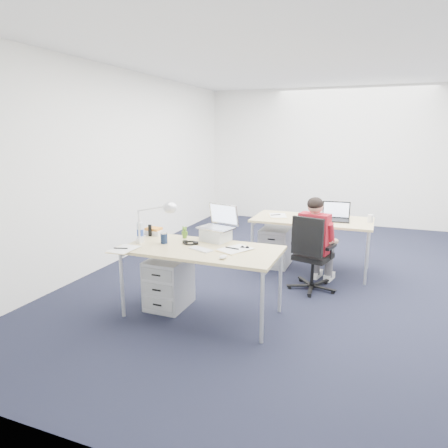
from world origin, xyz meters
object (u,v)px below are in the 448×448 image
(can_koozie, at_px, (164,238))
(headphones, at_px, (190,242))
(book_stack, at_px, (154,231))
(dark_laptop, at_px, (336,211))
(desk_far, at_px, (312,222))
(drawer_pedestal_far, at_px, (276,247))
(wireless_keyboard, at_px, (201,249))
(office_chair, at_px, (311,269))
(cordless_phone, at_px, (150,230))
(far_cup, at_px, (370,219))
(bear_figurine, at_px, (185,232))
(sunglasses, at_px, (245,248))
(water_bottle, at_px, (140,230))
(desk_near, at_px, (202,252))
(silver_laptop, at_px, (216,223))
(seated_person, at_px, (317,242))
(drawer_pedestal_near, at_px, (169,283))
(computer_mouse, at_px, (223,257))
(desk_lamp, at_px, (151,222))

(can_koozie, bearing_deg, headphones, 17.10)
(book_stack, bearing_deg, dark_laptop, 39.26)
(dark_laptop, bearing_deg, desk_far, 173.86)
(drawer_pedestal_far, relative_size, can_koozie, 4.56)
(wireless_keyboard, bearing_deg, office_chair, 72.73)
(can_koozie, distance_m, cordless_phone, 0.37)
(far_cup, bearing_deg, bear_figurine, -140.03)
(sunglasses, relative_size, dark_laptop, 0.26)
(desk_far, xyz_separation_m, dark_laptop, (0.31, -0.01, 0.18))
(office_chair, height_order, far_cup, office_chair)
(office_chair, height_order, water_bottle, water_bottle)
(desk_near, distance_m, drawer_pedestal_far, 1.95)
(book_stack, bearing_deg, silver_laptop, 1.16)
(seated_person, relative_size, bear_figurine, 8.31)
(drawer_pedestal_far, xyz_separation_m, silver_laptop, (-0.30, -1.55, 0.65))
(desk_far, height_order, dark_laptop, dark_laptop)
(desk_far, height_order, sunglasses, sunglasses)
(book_stack, height_order, far_cup, far_cup)
(drawer_pedestal_near, bearing_deg, far_cup, 42.83)
(can_koozie, bearing_deg, seated_person, 41.01)
(seated_person, relative_size, sunglasses, 12.19)
(drawer_pedestal_near, distance_m, sunglasses, 0.97)
(desk_far, relative_size, silver_laptop, 4.14)
(desk_near, distance_m, office_chair, 1.53)
(wireless_keyboard, relative_size, can_koozie, 2.15)
(drawer_pedestal_near, relative_size, silver_laptop, 1.42)
(computer_mouse, bearing_deg, desk_lamp, 179.82)
(dark_laptop, bearing_deg, sunglasses, -116.58)
(wireless_keyboard, xyz_separation_m, bear_figurine, (-0.36, 0.36, 0.06))
(book_stack, xyz_separation_m, desk_lamp, (0.19, -0.37, 0.20))
(silver_laptop, xyz_separation_m, wireless_keyboard, (-0.01, -0.38, -0.19))
(book_stack, bearing_deg, wireless_keyboard, -25.65)
(desk_far, height_order, drawer_pedestal_far, desk_far)
(drawer_pedestal_near, height_order, sunglasses, sunglasses)
(desk_far, relative_size, wireless_keyboard, 6.17)
(desk_far, distance_m, far_cup, 0.76)
(seated_person, bearing_deg, cordless_phone, -136.93)
(sunglasses, bearing_deg, wireless_keyboard, -158.92)
(desk_far, bearing_deg, dark_laptop, -2.15)
(silver_laptop, height_order, dark_laptop, silver_laptop)
(drawer_pedestal_near, relative_size, far_cup, 5.28)
(office_chair, xyz_separation_m, seated_person, (0.03, 0.16, 0.30))
(silver_laptop, height_order, bear_figurine, silver_laptop)
(silver_laptop, bearing_deg, can_koozie, -133.70)
(computer_mouse, distance_m, desk_lamp, 0.94)
(drawer_pedestal_far, relative_size, silver_laptop, 1.42)
(desk_near, height_order, can_koozie, can_koozie)
(seated_person, height_order, far_cup, seated_person)
(computer_mouse, bearing_deg, book_stack, 164.76)
(bear_figurine, height_order, sunglasses, bear_figurine)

